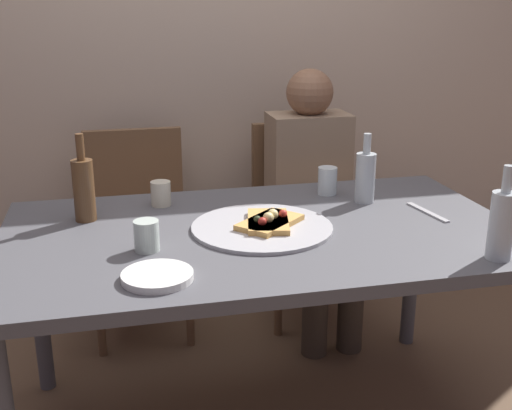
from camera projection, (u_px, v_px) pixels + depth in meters
The scene contains 16 objects.
back_wall at pixel (201, 34), 3.02m from camera, with size 6.00×0.10×2.60m, color #BCA893.
dining_table at pixel (262, 250), 2.06m from camera, with size 1.65×0.96×0.75m.
pizza_tray at pixel (263, 227), 2.04m from camera, with size 0.46×0.46×0.01m, color #ADADB2.
pizza_slice_last at pixel (270, 221), 2.04m from camera, with size 0.25×0.24×0.05m.
pizza_slice_extra at pixel (268, 221), 2.04m from camera, with size 0.17×0.24×0.05m.
wine_bottle at pixel (84, 188), 2.09m from camera, with size 0.07×0.07×0.30m.
beer_bottle at pixel (502, 224), 1.78m from camera, with size 0.07×0.07×0.27m.
water_bottle at pixel (365, 176), 2.28m from camera, with size 0.07×0.07×0.25m.
tumbler_near at pixel (147, 236), 1.85m from camera, with size 0.07×0.07×0.09m, color #B7C6BC.
tumbler_far at pixel (327, 181), 2.39m from camera, with size 0.07×0.07×0.10m, color silver.
wine_glass at pixel (161, 194), 2.26m from camera, with size 0.07×0.07×0.09m, color beige.
plate_stack at pixel (157, 276), 1.67m from camera, with size 0.19×0.19×0.02m, color white.
table_knife at pixel (428, 212), 2.19m from camera, with size 0.22×0.02×0.01m, color #B7B7BC.
chair_left at pixel (138, 219), 2.85m from camera, with size 0.44×0.44×0.90m.
chair_right at pixel (303, 207), 3.02m from camera, with size 0.44×0.44×0.90m.
guest_in_sweater at pixel (313, 190), 2.84m from camera, with size 0.36×0.56×1.17m.
Camera 1 is at (-0.45, -1.86, 1.46)m, focal length 44.29 mm.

